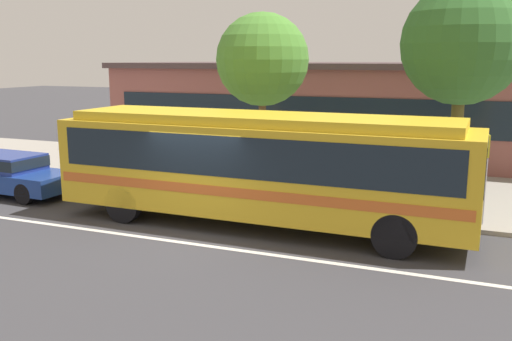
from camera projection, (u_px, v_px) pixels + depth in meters
ground_plane at (197, 233)px, 14.03m from camera, size 120.00×120.00×0.00m
sidewalk_slab at (284, 179)px, 19.95m from camera, size 60.00×8.00×0.12m
lane_stripe_center at (180, 242)px, 13.31m from camera, size 56.00×0.16×0.01m
transit_bus at (260, 162)px, 14.32m from camera, size 10.71×2.61×2.89m
sedan_behind_bus at (5, 172)px, 17.98m from camera, size 4.70×1.96×1.29m
pedestrian_waiting_near_sign at (298, 168)px, 16.52m from camera, size 0.46×0.46×1.68m
pedestrian_walking_along_curb at (328, 173)px, 16.04m from camera, size 0.47×0.47×1.64m
bus_stop_sign at (486, 167)px, 14.05m from camera, size 0.11×0.44×2.31m
street_tree_near_stop at (262, 60)px, 18.49m from camera, size 3.05×3.05×5.64m
street_tree_mid_block at (462, 45)px, 16.41m from camera, size 3.57×3.57×6.34m
station_building at (346, 108)px, 25.97m from camera, size 20.33×8.93×4.08m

